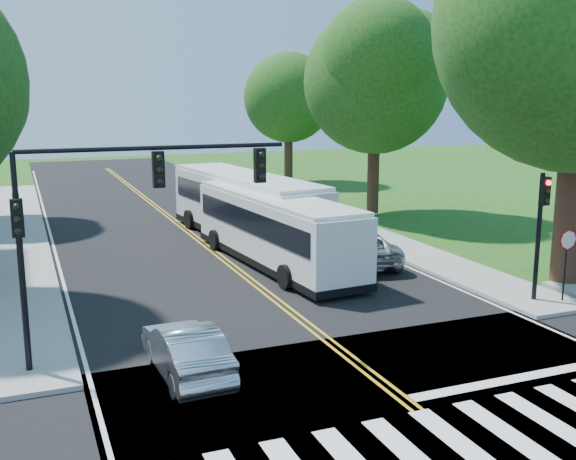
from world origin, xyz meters
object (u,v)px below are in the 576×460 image
dark_sedan (315,223)px  signal_ne (541,220)px  bus_lead (275,228)px  signal_nw (114,203)px  suv (357,246)px  bus_follow (245,206)px  hatchback (186,350)px

dark_sedan → signal_ne: bearing=89.2°
bus_lead → signal_nw: bearing=42.9°
bus_lead → suv: size_ratio=2.24×
signal_nw → bus_lead: signal_nw is taller
suv → dark_sedan: (0.56, 5.67, -0.03)m
suv → dark_sedan: 5.70m
signal_ne → bus_follow: (-6.05, 13.55, -1.22)m
hatchback → suv: suv is taller
signal_nw → hatchback: (1.42, -1.46, -3.68)m
bus_follow → signal_nw: bearing=52.5°
bus_lead → suv: (3.37, -1.08, -0.85)m
bus_follow → dark_sedan: size_ratio=2.67×
signal_nw → hatchback: bearing=-45.8°
signal_nw → suv: size_ratio=1.35×
signal_ne → suv: bearing=112.5°
signal_ne → hatchback: bearing=-173.3°
dark_sedan → signal_nw: bearing=36.9°
signal_nw → bus_follow: bearing=59.4°
hatchback → signal_ne: bearing=-175.6°
bus_lead → hatchback: (-6.21, -9.94, -0.90)m
bus_follow → dark_sedan: (3.56, -0.49, -1.03)m
bus_follow → suv: bearing=109.0°
bus_follow → hatchback: 16.44m
hatchback → dark_sedan: (10.14, 14.53, 0.02)m
bus_lead → suv: bearing=157.1°
signal_ne → suv: size_ratio=0.83×
bus_lead → dark_sedan: bus_lead is taller
hatchback → suv: bearing=-139.4°
signal_nw → dark_sedan: signal_nw is taller
hatchback → suv: size_ratio=0.79×
bus_lead → dark_sedan: size_ratio=2.45×
signal_nw → dark_sedan: bearing=48.5°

